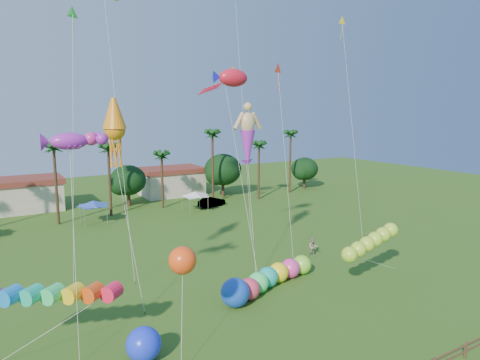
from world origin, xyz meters
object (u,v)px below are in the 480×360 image
blue_ball (144,344)px  car_b (212,202)px  caterpillar_inflatable (266,279)px  spectator_b (313,247)px

blue_ball → car_b: bearing=57.2°
car_b → caterpillar_inflatable: size_ratio=0.43×
caterpillar_inflatable → car_b: bearing=53.2°
spectator_b → caterpillar_inflatable: caterpillar_inflatable is taller
spectator_b → caterpillar_inflatable: bearing=-120.4°
car_b → caterpillar_inflatable: bearing=143.3°
car_b → spectator_b: spectator_b is taller
car_b → spectator_b: bearing=159.0°
blue_ball → spectator_b: bearing=23.7°
caterpillar_inflatable → blue_ball: size_ratio=5.17×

